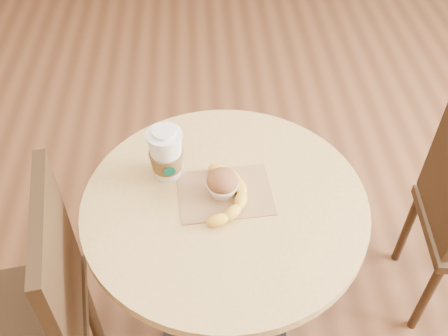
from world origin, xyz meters
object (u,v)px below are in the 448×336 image
chair_left (31,321)px  banana (228,193)px  coffee_cup (166,155)px  muffin (223,184)px  cafe_table (225,248)px

chair_left → banana: size_ratio=4.01×
coffee_cup → muffin: size_ratio=1.85×
cafe_table → coffee_cup: coffee_cup is taller
banana → chair_left: bearing=-152.3°
muffin → banana: size_ratio=0.36×
cafe_table → muffin: muffin is taller
cafe_table → coffee_cup: size_ratio=4.87×
cafe_table → chair_left: chair_left is taller
chair_left → coffee_cup: bearing=117.6°
chair_left → banana: (0.53, 0.18, 0.26)m
muffin → cafe_table: bearing=-79.2°
coffee_cup → banana: size_ratio=0.67×
coffee_cup → muffin: coffee_cup is taller
banana → cafe_table: bearing=-128.1°
chair_left → coffee_cup: size_ratio=5.98×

